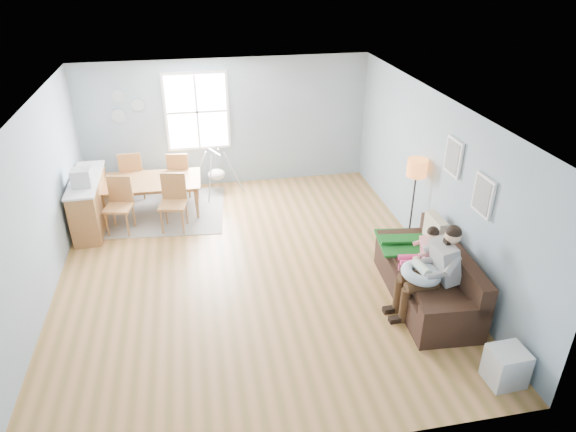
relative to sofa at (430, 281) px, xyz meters
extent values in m
cube|color=olive|center=(-2.51, 1.30, -0.35)|extent=(8.40, 9.40, 0.08)
cube|color=white|center=(-2.51, 1.30, 2.69)|extent=(8.40, 9.40, 0.60)
cube|color=#839DAC|center=(-2.51, 5.96, 1.04)|extent=(8.40, 0.08, 3.90)
cube|color=#839DAC|center=(1.65, 1.30, 1.04)|extent=(0.08, 9.40, 3.90)
cube|color=white|center=(-3.11, 4.77, 1.34)|extent=(1.32, 0.06, 1.62)
cube|color=white|center=(-3.11, 4.74, 1.34)|extent=(1.20, 0.02, 1.50)
cube|color=white|center=(-3.11, 4.73, 1.34)|extent=(1.20, 0.03, 0.04)
cube|color=white|center=(-3.11, 4.73, 1.34)|extent=(0.04, 0.03, 1.50)
cube|color=white|center=(0.46, -0.20, 1.44)|extent=(0.04, 0.44, 0.54)
cube|color=slate|center=(0.43, -0.20, 1.44)|extent=(0.01, 0.36, 0.46)
cube|color=white|center=(0.46, 0.70, 1.64)|extent=(0.04, 0.44, 0.54)
cube|color=slate|center=(0.43, 0.70, 1.64)|extent=(0.01, 0.36, 0.46)
cylinder|color=#91A7AE|center=(-4.61, 4.77, 1.74)|extent=(0.24, 0.02, 0.24)
cylinder|color=#91A7AE|center=(-4.26, 4.77, 1.54)|extent=(0.26, 0.02, 0.26)
cylinder|color=#91A7AE|center=(-4.66, 4.77, 1.34)|extent=(0.28, 0.02, 0.28)
cube|color=black|center=(-0.06, 0.00, -0.09)|extent=(1.06, 2.21, 0.43)
cube|color=black|center=(0.30, -0.02, 0.34)|extent=(0.35, 2.16, 0.44)
cube|color=black|center=(-0.13, -0.97, 0.20)|extent=(0.94, 0.27, 0.16)
cube|color=black|center=(0.00, 0.98, 0.20)|extent=(0.94, 0.27, 0.16)
cube|color=#155E1F|center=(-0.04, 0.72, 0.25)|extent=(1.09, 0.96, 0.04)
cube|color=#BAAF8E|center=(0.26, 0.55, 0.49)|extent=(0.15, 0.52, 0.52)
cube|color=gray|center=(0.01, -0.30, 0.53)|extent=(0.37, 0.45, 0.60)
sphere|color=#E2B28A|center=(0.07, -0.29, 0.93)|extent=(0.22, 0.22, 0.22)
sphere|color=black|center=(0.07, -0.29, 0.97)|extent=(0.21, 0.21, 0.21)
cylinder|color=#392315|center=(-0.35, -0.42, 0.25)|extent=(0.47, 0.17, 0.16)
cylinder|color=#392315|center=(-0.36, -0.20, 0.25)|extent=(0.47, 0.17, 0.16)
cylinder|color=#392315|center=(-0.57, -0.42, -0.04)|extent=(0.13, 0.13, 0.53)
cylinder|color=#392315|center=(-0.58, -0.20, -0.04)|extent=(0.13, 0.13, 0.53)
cube|color=black|center=(-0.65, -0.43, -0.27)|extent=(0.24, 0.11, 0.08)
cube|color=black|center=(-0.66, -0.21, -0.27)|extent=(0.24, 0.11, 0.08)
torus|color=#A8C0D2|center=(-0.32, -0.29, 0.37)|extent=(0.60, 0.59, 0.23)
cylinder|color=silver|center=(-0.32, -0.29, 0.45)|extent=(0.18, 0.33, 0.13)
sphere|color=#E2B28A|center=(-0.32, -0.11, 0.47)|extent=(0.11, 0.11, 0.11)
cube|color=silver|center=(0.00, 0.20, 0.42)|extent=(0.27, 0.30, 0.38)
sphere|color=#E2B28A|center=(0.04, 0.19, 0.68)|extent=(0.18, 0.18, 0.18)
sphere|color=black|center=(0.04, 0.19, 0.71)|extent=(0.18, 0.18, 0.18)
cylinder|color=#E3377D|center=(-0.26, 0.16, 0.25)|extent=(0.33, 0.14, 0.10)
cylinder|color=#E3377D|center=(-0.24, 0.31, 0.25)|extent=(0.33, 0.14, 0.10)
cylinder|color=#E3377D|center=(-0.40, 0.18, 0.07)|extent=(0.08, 0.08, 0.32)
cylinder|color=#E3377D|center=(-0.38, 0.33, 0.07)|extent=(0.08, 0.08, 0.32)
cylinder|color=black|center=(0.29, 1.47, -0.29)|extent=(0.29, 0.29, 0.03)
cylinder|color=black|center=(0.29, 1.47, 0.41)|extent=(0.03, 0.03, 1.43)
cylinder|color=orange|center=(0.29, 1.47, 1.17)|extent=(0.33, 0.33, 0.29)
cube|color=silver|center=(0.19, -1.72, -0.07)|extent=(0.44, 0.40, 0.47)
cube|color=black|center=(0.00, -1.73, -0.07)|extent=(0.05, 0.32, 0.38)
cube|color=gray|center=(-4.11, 3.65, -0.30)|extent=(2.86, 2.28, 0.01)
imported|color=#965831|center=(-4.11, 3.65, 0.02)|extent=(1.92, 1.11, 0.66)
cube|color=#9C5E35|center=(-4.66, 2.95, 0.19)|extent=(0.55, 0.55, 0.04)
cube|color=#9C5E35|center=(-4.62, 3.15, 0.46)|extent=(0.44, 0.14, 0.51)
cylinder|color=#9C5E35|center=(-4.89, 2.81, -0.06)|extent=(0.04, 0.04, 0.49)
cylinder|color=#9C5E35|center=(-4.52, 2.72, -0.06)|extent=(0.04, 0.04, 0.49)
cylinder|color=#9C5E35|center=(-4.80, 3.17, -0.06)|extent=(0.04, 0.04, 0.49)
cylinder|color=#9C5E35|center=(-4.44, 3.09, -0.06)|extent=(0.04, 0.04, 0.49)
cube|color=#9C5E35|center=(-3.70, 2.85, 0.19)|extent=(0.55, 0.55, 0.04)
cube|color=#9C5E35|center=(-3.66, 3.06, 0.47)|extent=(0.45, 0.13, 0.51)
cylinder|color=#9C5E35|center=(-3.92, 2.70, -0.06)|extent=(0.04, 0.04, 0.50)
cylinder|color=#9C5E35|center=(-3.55, 2.63, -0.06)|extent=(0.04, 0.04, 0.50)
cylinder|color=#9C5E35|center=(-3.86, 3.08, -0.06)|extent=(0.04, 0.04, 0.50)
cylinder|color=#9C5E35|center=(-3.48, 3.01, -0.06)|extent=(0.04, 0.04, 0.50)
cube|color=#9C5E35|center=(-4.52, 4.44, 0.19)|extent=(0.47, 0.47, 0.04)
cube|color=#9C5E35|center=(-4.52, 4.23, 0.47)|extent=(0.44, 0.05, 0.51)
cylinder|color=#9C5E35|center=(-4.34, 4.63, -0.06)|extent=(0.04, 0.04, 0.50)
cylinder|color=#9C5E35|center=(-4.71, 4.63, -0.06)|extent=(0.04, 0.04, 0.50)
cylinder|color=#9C5E35|center=(-4.33, 4.26, -0.06)|extent=(0.04, 0.04, 0.50)
cylinder|color=#9C5E35|center=(-4.71, 4.25, -0.06)|extent=(0.04, 0.04, 0.50)
cube|color=#9C5E35|center=(-3.56, 4.35, 0.17)|extent=(0.51, 0.51, 0.04)
cube|color=#9C5E35|center=(-3.59, 4.15, 0.44)|extent=(0.43, 0.11, 0.49)
cylinder|color=#9C5E35|center=(-3.36, 4.50, -0.07)|extent=(0.04, 0.04, 0.48)
cylinder|color=#9C5E35|center=(-3.71, 4.56, -0.07)|extent=(0.04, 0.04, 0.48)
cylinder|color=#9C5E35|center=(-3.41, 4.14, -0.07)|extent=(0.04, 0.04, 0.48)
cylinder|color=#9C5E35|center=(-3.77, 4.20, -0.07)|extent=(0.04, 0.04, 0.48)
cube|color=#965831|center=(-5.21, 3.30, 0.16)|extent=(0.49, 1.69, 0.93)
cube|color=silver|center=(-5.21, 3.30, 0.64)|extent=(0.53, 1.73, 0.04)
cube|color=#B6B6BB|center=(-5.19, 2.97, 0.81)|extent=(0.33, 0.31, 0.31)
cube|color=black|center=(-5.34, 2.97, 0.81)|extent=(0.02, 0.25, 0.22)
cylinder|color=#B6B6BB|center=(-2.82, 4.40, 0.57)|extent=(0.23, 0.47, 0.04)
ellipsoid|color=silver|center=(-2.82, 4.40, 0.07)|extent=(0.36, 0.36, 0.22)
cylinder|color=#B6B6BB|center=(-2.82, 4.40, 0.32)|extent=(0.01, 0.01, 0.40)
cylinder|color=#B6B6BB|center=(-2.97, 4.03, 0.14)|extent=(0.18, 0.42, 0.88)
cylinder|color=#B6B6BB|center=(-2.45, 4.25, 0.14)|extent=(0.41, 0.20, 0.88)
cylinder|color=#B6B6BB|center=(-3.19, 4.55, 0.14)|extent=(0.41, 0.20, 0.88)
cylinder|color=#B6B6BB|center=(-2.67, 4.77, 0.14)|extent=(0.18, 0.42, 0.88)
camera|label=1|loc=(-3.22, -5.70, 4.36)|focal=32.00mm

